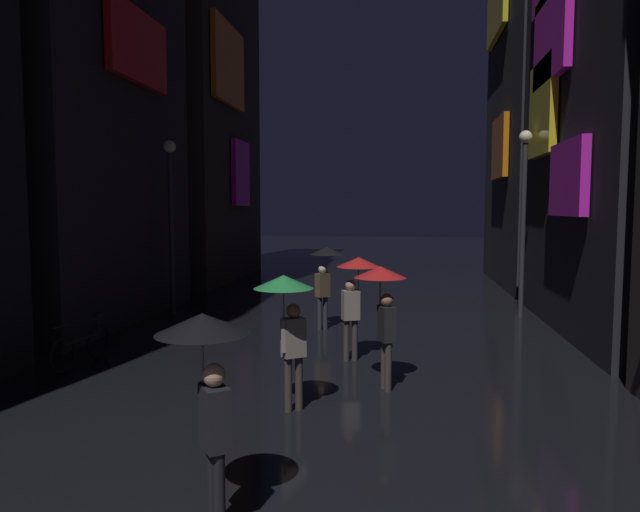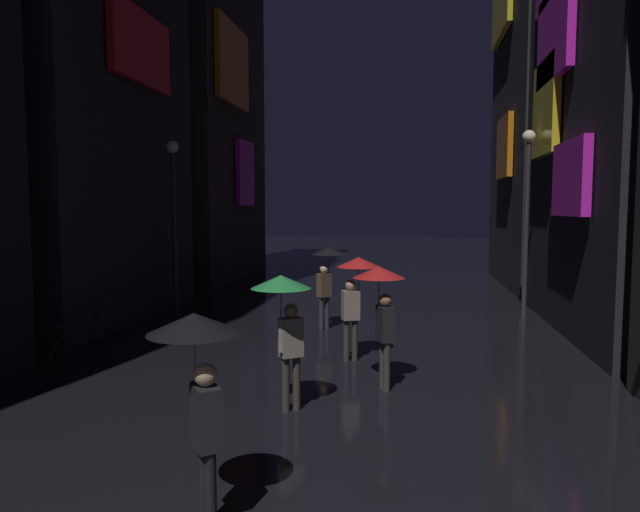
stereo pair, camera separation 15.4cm
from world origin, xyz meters
name	(u,v)px [view 2 (the right image)]	position (x,y,z in m)	size (l,w,h in m)	color
building_left_far	(195,24)	(-7.48, 22.05, 10.98)	(4.25, 8.11, 21.96)	#2D2826
building_right_far	(560,76)	(7.49, 22.08, 8.27)	(4.25, 8.15, 16.54)	#232328
pedestrian_foreground_left_red	(381,293)	(1.31, 7.72, 1.67)	(0.90, 0.90, 2.12)	#38332D
pedestrian_foreground_right_black	(327,264)	(-0.31, 12.40, 1.67)	(0.90, 0.90, 2.12)	#2D2D38
pedestrian_near_crossing_green	(284,305)	(-0.06, 6.30, 1.67)	(0.90, 0.90, 2.12)	#38332D
pedestrian_midstreet_left_black	(198,361)	(-0.18, 3.09, 1.67)	(0.90, 0.90, 2.12)	black
pedestrian_far_right_red	(356,279)	(0.72, 9.47, 1.67)	(0.90, 0.90, 2.12)	#38332D
bicycle_parked_at_storefront	(83,346)	(-4.60, 8.25, 0.39)	(0.25, 1.82, 0.96)	black
streetlamp_right_far	(527,201)	(5.00, 14.74, 3.31)	(0.36, 0.36, 5.27)	#2D2D33
streetlamp_left_far	(174,205)	(-5.00, 13.71, 3.20)	(0.36, 0.36, 5.05)	#2D2D33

